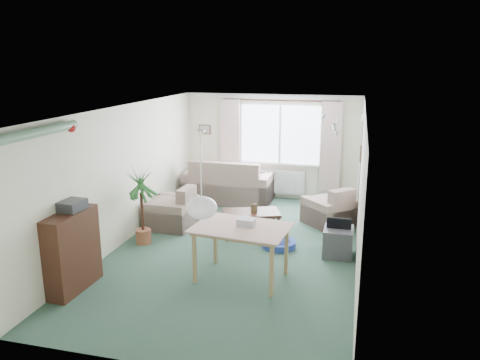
% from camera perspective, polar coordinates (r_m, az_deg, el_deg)
% --- Properties ---
extents(ground, '(6.50, 6.50, 0.00)m').
position_cam_1_polar(ground, '(8.08, -0.53, -8.44)').
color(ground, '#2F4F40').
extents(window, '(1.80, 0.03, 1.30)m').
position_cam_1_polar(window, '(10.70, 4.92, 5.56)').
color(window, white).
extents(curtain_rod, '(2.60, 0.03, 0.03)m').
position_cam_1_polar(curtain_rod, '(10.53, 4.94, 9.64)').
color(curtain_rod, black).
extents(curtain_left, '(0.45, 0.08, 2.00)m').
position_cam_1_polar(curtain_left, '(10.88, -1.19, 4.54)').
color(curtain_left, beige).
extents(curtain_right, '(0.45, 0.08, 2.00)m').
position_cam_1_polar(curtain_right, '(10.51, 11.01, 3.92)').
color(curtain_right, beige).
extents(radiator, '(1.20, 0.10, 0.55)m').
position_cam_1_polar(radiator, '(10.88, 4.76, -0.20)').
color(radiator, white).
extents(doorway, '(0.03, 0.95, 2.00)m').
position_cam_1_polar(doorway, '(9.64, 14.36, 1.15)').
color(doorway, black).
extents(pendant_lamp, '(0.36, 0.36, 0.36)m').
position_cam_1_polar(pendant_lamp, '(5.45, -4.69, -3.40)').
color(pendant_lamp, white).
extents(tinsel_garland, '(1.60, 1.60, 0.12)m').
position_cam_1_polar(tinsel_garland, '(6.27, -23.59, 5.32)').
color(tinsel_garland, '#196626').
extents(bauble_cluster_a, '(0.20, 0.20, 0.20)m').
position_cam_1_polar(bauble_cluster_a, '(8.18, 10.01, 7.74)').
color(bauble_cluster_a, silver).
extents(bauble_cluster_b, '(0.20, 0.20, 0.20)m').
position_cam_1_polar(bauble_cluster_b, '(6.97, 11.70, 6.53)').
color(bauble_cluster_b, silver).
extents(wall_picture_back, '(0.28, 0.03, 0.22)m').
position_cam_1_polar(wall_picture_back, '(11.12, -4.31, 6.17)').
color(wall_picture_back, brown).
extents(wall_picture_right, '(0.03, 0.24, 0.30)m').
position_cam_1_polar(wall_picture_right, '(8.55, 14.52, 3.24)').
color(wall_picture_right, brown).
extents(sofa, '(1.96, 1.05, 0.98)m').
position_cam_1_polar(sofa, '(10.67, -1.33, 0.04)').
color(sofa, beige).
rests_on(sofa, ground).
extents(armchair_corner, '(1.19, 1.19, 0.77)m').
position_cam_1_polar(armchair_corner, '(9.33, 10.98, -3.01)').
color(armchair_corner, beige).
rests_on(armchair_corner, ground).
extents(armchair_left, '(0.89, 0.93, 0.80)m').
position_cam_1_polar(armchair_left, '(9.13, -8.37, -3.20)').
color(armchair_left, beige).
rests_on(armchair_left, ground).
extents(coffee_table, '(1.15, 0.89, 0.46)m').
position_cam_1_polar(coffee_table, '(8.62, 1.38, -5.33)').
color(coffee_table, black).
rests_on(coffee_table, ground).
extents(photo_frame, '(0.12, 0.06, 0.16)m').
position_cam_1_polar(photo_frame, '(8.48, 1.72, -3.46)').
color(photo_frame, brown).
rests_on(photo_frame, coffee_table).
extents(bookshelf, '(0.34, 0.93, 1.13)m').
position_cam_1_polar(bookshelf, '(6.96, -19.76, -8.20)').
color(bookshelf, black).
rests_on(bookshelf, ground).
extents(hifi_box, '(0.30, 0.37, 0.14)m').
position_cam_1_polar(hifi_box, '(6.85, -19.78, -2.93)').
color(hifi_box, '#313135').
rests_on(hifi_box, bookshelf).
extents(houseplant, '(0.64, 0.64, 1.35)m').
position_cam_1_polar(houseplant, '(8.29, -11.88, -3.19)').
color(houseplant, '#275A1E').
rests_on(houseplant, ground).
extents(dining_table, '(1.35, 0.98, 0.79)m').
position_cam_1_polar(dining_table, '(6.93, 0.16, -8.93)').
color(dining_table, tan).
rests_on(dining_table, ground).
extents(gift_box, '(0.26, 0.20, 0.12)m').
position_cam_1_polar(gift_box, '(6.82, 0.77, -5.23)').
color(gift_box, silver).
rests_on(gift_box, dining_table).
extents(tv_cube, '(0.47, 0.52, 0.47)m').
position_cam_1_polar(tv_cube, '(7.93, 11.86, -7.41)').
color(tv_cube, '#3F3E44').
rests_on(tv_cube, ground).
extents(pet_bed, '(0.76, 0.76, 0.12)m').
position_cam_1_polar(pet_bed, '(8.18, 4.77, -7.78)').
color(pet_bed, navy).
rests_on(pet_bed, ground).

